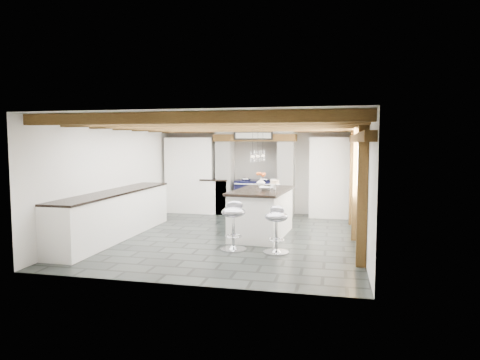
% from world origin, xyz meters
% --- Properties ---
extents(ground, '(6.00, 6.00, 0.00)m').
position_xyz_m(ground, '(0.00, 0.00, 0.00)').
color(ground, black).
rests_on(ground, ground).
extents(room_shell, '(6.00, 6.03, 6.00)m').
position_xyz_m(room_shell, '(-0.61, 1.42, 1.07)').
color(room_shell, silver).
rests_on(room_shell, ground).
extents(range_cooker, '(1.00, 0.63, 0.99)m').
position_xyz_m(range_cooker, '(0.00, 2.68, 0.47)').
color(range_cooker, black).
rests_on(range_cooker, ground).
extents(kitchen_island, '(1.15, 1.97, 1.25)m').
position_xyz_m(kitchen_island, '(0.59, 0.21, 0.48)').
color(kitchen_island, white).
rests_on(kitchen_island, ground).
extents(bar_stool_near, '(0.52, 0.52, 0.80)m').
position_xyz_m(bar_stool_near, '(1.07, -1.11, 0.50)').
color(bar_stool_near, silver).
rests_on(bar_stool_near, ground).
extents(bar_stool_far, '(0.52, 0.52, 0.86)m').
position_xyz_m(bar_stool_far, '(0.31, -1.06, 0.53)').
color(bar_stool_far, silver).
rests_on(bar_stool_far, ground).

